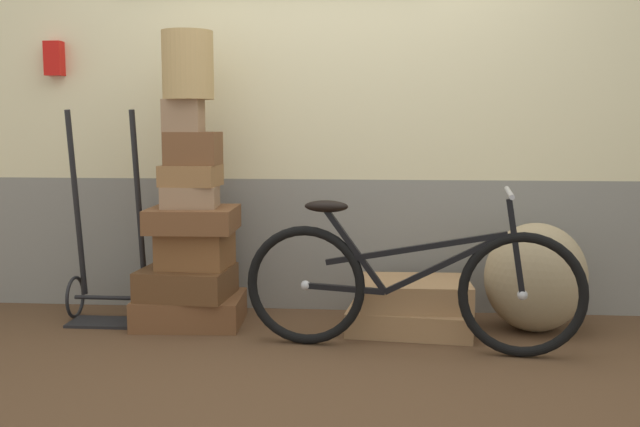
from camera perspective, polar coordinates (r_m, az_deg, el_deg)
ground at (r=3.74m, az=0.15°, el=-10.81°), size 8.51×5.20×0.06m
station_building at (r=4.41m, az=1.16°, el=11.47°), size 6.51×0.74×2.91m
suitcase_0 at (r=4.19m, az=-10.08°, el=-7.39°), size 0.60×0.47×0.16m
suitcase_1 at (r=4.14m, az=-10.33°, el=-5.28°), size 0.51×0.45×0.16m
suitcase_2 at (r=4.12m, az=-9.66°, el=-2.70°), size 0.39×0.35×0.21m
suitcase_3 at (r=4.08m, az=-9.86°, el=-0.44°), size 0.48×0.42×0.13m
suitcase_4 at (r=4.06m, az=-10.05°, el=1.29°), size 0.31×0.27×0.12m
suitcase_5 at (r=4.06m, az=-10.02°, el=2.93°), size 0.32×0.27×0.11m
suitcase_6 at (r=4.06m, az=-9.84°, el=5.01°), size 0.28×0.23×0.18m
suitcase_7 at (r=4.05m, az=-10.59°, el=7.49°), size 0.20×0.17×0.17m
suitcase_8 at (r=4.03m, az=7.09°, el=-8.10°), size 0.71×0.54×0.13m
suitcase_9 at (r=4.01m, az=7.36°, el=-6.17°), size 0.60×0.44×0.14m
wicker_basket at (r=4.06m, az=-10.26°, el=11.28°), size 0.28×0.28×0.36m
luggage_trolley at (r=4.33m, az=-16.16°, el=-4.24°), size 0.44×0.34×1.19m
burlap_sack at (r=4.11m, az=16.43°, el=-4.79°), size 0.54×0.46×0.59m
bicycle at (r=3.63m, az=6.96°, el=-5.55°), size 1.66×0.46×0.80m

